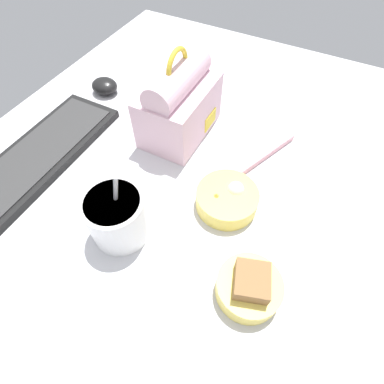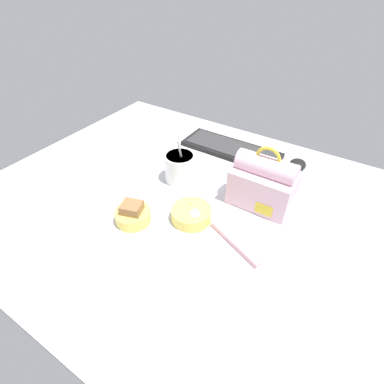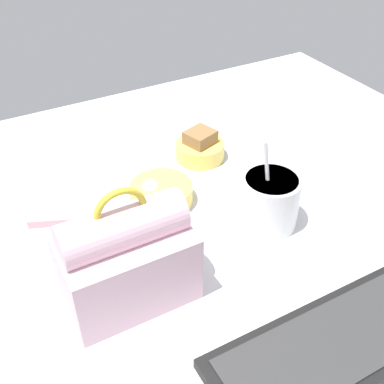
{
  "view_description": "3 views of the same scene",
  "coord_description": "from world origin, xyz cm",
  "views": [
    {
      "loc": [
        -28.49,
        -15.46,
        52.54
      ],
      "look_at": [
        0.58,
        -0.34,
        7.0
      ],
      "focal_mm": 28.0,
      "sensor_mm": 36.0,
      "label": 1
    },
    {
      "loc": [
        40.21,
        -61.79,
        66.39
      ],
      "look_at": [
        0.58,
        -0.34,
        7.0
      ],
      "focal_mm": 28.0,
      "sensor_mm": 36.0,
      "label": 2
    },
    {
      "loc": [
        34.66,
        61.64,
        61.15
      ],
      "look_at": [
        0.58,
        -0.34,
        7.0
      ],
      "focal_mm": 45.0,
      "sensor_mm": 36.0,
      "label": 3
    }
  ],
  "objects": [
    {
      "name": "keyboard",
      "position": [
        -3.74,
        35.95,
        3.02
      ],
      "size": [
        40.11,
        14.57,
        2.1
      ],
      "color": "black",
      "rests_on": "desk_surface"
    },
    {
      "name": "lunch_bag",
      "position": [
        18.8,
        12.41,
        9.88
      ],
      "size": [
        19.38,
        12.81,
        20.79
      ],
      "color": "beige",
      "rests_on": "desk_surface"
    },
    {
      "name": "computer_mouse",
      "position": [
        22.9,
        37.81,
        3.92
      ],
      "size": [
        6.15,
        7.13,
        3.85
      ],
      "color": "black",
      "rests_on": "desk_surface"
    },
    {
      "name": "bento_bowl_sandwich",
      "position": [
        -10.26,
        -16.38,
        4.48
      ],
      "size": [
        10.76,
        10.76,
        6.65
      ],
      "color": "#EFD65B",
      "rests_on": "desk_surface"
    },
    {
      "name": "bento_bowl_snacks",
      "position": [
        4.16,
        -6.19,
        4.11
      ],
      "size": [
        12.25,
        12.25,
        5.27
      ],
      "color": "#EFD65B",
      "rests_on": "desk_surface"
    },
    {
      "name": "chopstick_case",
      "position": [
        20.03,
        -8.21,
        2.8
      ],
      "size": [
        18.48,
        9.52,
        1.6
      ],
      "color": "pink",
      "rests_on": "desk_surface"
    },
    {
      "name": "soup_cup",
      "position": [
        -10.35,
        8.82,
        7.23
      ],
      "size": [
        10.66,
        10.66,
        16.72
      ],
      "color": "white",
      "rests_on": "desk_surface"
    },
    {
      "name": "desk_surface",
      "position": [
        0.0,
        0.0,
        1.0
      ],
      "size": [
        140.0,
        110.0,
        2.0
      ],
      "color": "silver",
      "rests_on": "ground"
    }
  ]
}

